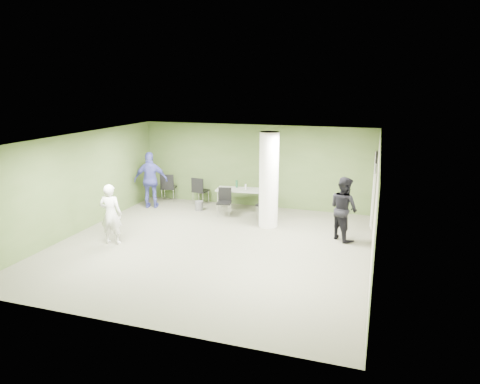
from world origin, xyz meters
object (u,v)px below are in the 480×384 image
(folding_table, at_px, (240,190))
(woman_white, at_px, (111,214))
(chair_back_left, at_px, (168,185))
(man_blue, at_px, (151,180))
(man_black, at_px, (344,208))

(folding_table, relative_size, woman_white, 1.01)
(chair_back_left, xyz_separation_m, man_blue, (-0.19, -0.85, 0.36))
(folding_table, relative_size, man_black, 0.94)
(folding_table, bearing_deg, man_black, -32.94)
(chair_back_left, bearing_deg, folding_table, 159.80)
(man_blue, bearing_deg, folding_table, 172.73)
(chair_back_left, xyz_separation_m, man_black, (6.28, -2.02, 0.27))
(woman_white, height_order, man_blue, man_blue)
(chair_back_left, height_order, man_blue, man_blue)
(man_black, distance_m, man_blue, 6.57)
(chair_back_left, relative_size, woman_white, 0.63)
(woman_white, bearing_deg, chair_back_left, -92.41)
(woman_white, height_order, man_black, man_black)
(man_black, relative_size, man_blue, 0.91)
(man_black, height_order, man_blue, man_blue)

